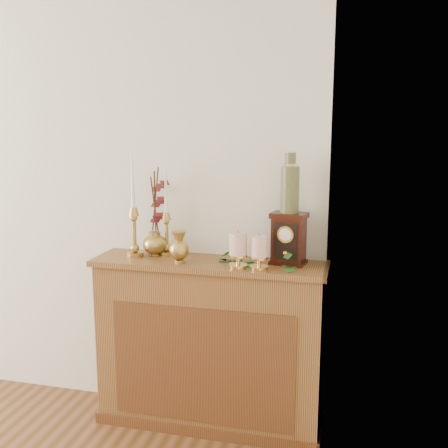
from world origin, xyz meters
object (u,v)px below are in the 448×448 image
(candlestick_center, at_px, (166,227))
(ginger_jar, at_px, (158,215))
(candlestick_left, at_px, (134,224))
(ceramic_vase, at_px, (290,186))
(bud_vase, at_px, (179,247))
(mantel_clock, at_px, (289,239))

(candlestick_center, bearing_deg, ginger_jar, 171.52)
(candlestick_left, relative_size, ceramic_vase, 1.82)
(candlestick_left, distance_m, candlestick_center, 0.18)
(candlestick_left, height_order, ginger_jar, candlestick_left)
(ceramic_vase, bearing_deg, bud_vase, -166.76)
(candlestick_left, height_order, bud_vase, candlestick_left)
(candlestick_center, bearing_deg, ceramic_vase, -2.45)
(ginger_jar, bearing_deg, bud_vase, -43.45)
(candlestick_center, xyz_separation_m, mantel_clock, (0.67, -0.03, -0.03))
(candlestick_left, bearing_deg, ginger_jar, 38.55)
(candlestick_left, xyz_separation_m, bud_vase, (0.28, -0.08, -0.10))
(candlestick_left, height_order, candlestick_center, candlestick_left)
(ginger_jar, xyz_separation_m, ceramic_vase, (0.72, -0.04, 0.18))
(bud_vase, distance_m, mantel_clock, 0.56)
(candlestick_left, relative_size, candlestick_center, 1.14)
(candlestick_left, distance_m, mantel_clock, 0.83)
(candlestick_center, bearing_deg, candlestick_left, -153.31)
(candlestick_center, height_order, bud_vase, candlestick_center)
(bud_vase, distance_m, ceramic_vase, 0.65)
(candlestick_left, xyz_separation_m, mantel_clock, (0.83, 0.05, -0.05))
(bud_vase, xyz_separation_m, ceramic_vase, (0.55, 0.13, 0.32))
(ceramic_vase, bearing_deg, ginger_jar, 177.14)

